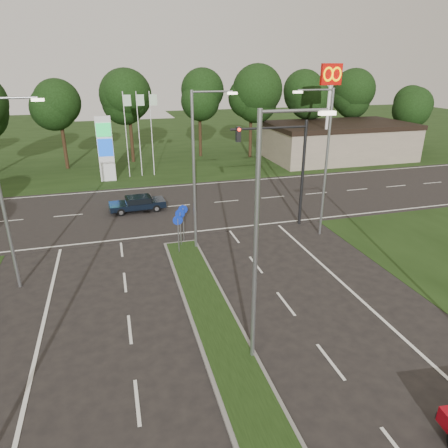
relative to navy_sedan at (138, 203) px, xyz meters
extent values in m
cube|color=black|center=(2.01, 31.32, -0.60)|extent=(160.00, 50.00, 0.02)
cube|color=black|center=(2.01, 0.32, -0.60)|extent=(160.00, 12.00, 0.02)
cube|color=slate|center=(2.01, -19.68, -0.54)|extent=(2.00, 26.00, 0.12)
cube|color=gray|center=(24.01, 12.32, 1.40)|extent=(16.00, 9.00, 4.00)
cylinder|color=gray|center=(2.81, -17.68, 3.90)|extent=(0.16, 0.16, 9.00)
cylinder|color=gray|center=(3.91, -17.68, 8.30)|extent=(2.20, 0.10, 0.10)
cube|color=#FFF2CC|center=(5.01, -17.68, 8.20)|extent=(0.50, 0.22, 0.12)
cylinder|color=gray|center=(2.81, -7.68, 3.90)|extent=(0.16, 0.16, 9.00)
cylinder|color=gray|center=(3.91, -7.68, 8.30)|extent=(2.20, 0.10, 0.10)
cube|color=#FFF2CC|center=(5.01, -7.68, 8.20)|extent=(0.50, 0.22, 0.12)
cylinder|color=gray|center=(-6.49, -9.68, 3.90)|extent=(0.16, 0.16, 9.00)
cylinder|color=gray|center=(-5.39, -9.68, 8.30)|extent=(2.20, 0.10, 0.10)
cube|color=#FFF2CC|center=(-4.29, -9.68, 8.20)|extent=(0.50, 0.22, 0.12)
cylinder|color=gray|center=(11.01, -7.68, 3.90)|extent=(0.16, 0.16, 9.00)
cylinder|color=gray|center=(9.91, -7.68, 8.30)|extent=(2.20, 0.10, 0.10)
cube|color=#FFF2CC|center=(8.81, -7.68, 8.20)|extent=(0.50, 0.22, 0.12)
cylinder|color=black|center=(10.51, -5.68, 2.90)|extent=(0.20, 0.20, 7.00)
cylinder|color=black|center=(8.01, -5.68, 6.00)|extent=(5.00, 0.14, 0.14)
cube|color=black|center=(6.01, -5.68, 5.70)|extent=(0.28, 0.28, 0.90)
sphere|color=#FF190C|center=(6.01, -5.86, 6.00)|extent=(0.20, 0.20, 0.20)
cylinder|color=gray|center=(1.71, -8.18, 0.50)|extent=(0.06, 0.06, 2.20)
cylinder|color=#0C26A5|center=(1.71, -8.18, 1.50)|extent=(0.56, 0.04, 0.56)
cylinder|color=gray|center=(2.01, -7.18, 0.50)|extent=(0.06, 0.06, 2.20)
cylinder|color=#0C26A5|center=(2.01, -7.18, 1.50)|extent=(0.56, 0.04, 0.56)
cylinder|color=gray|center=(2.31, -6.48, 0.50)|extent=(0.06, 0.06, 2.20)
cylinder|color=#0C26A5|center=(2.31, -6.48, 1.50)|extent=(0.56, 0.04, 0.56)
cube|color=silver|center=(-1.99, 9.32, 2.40)|extent=(1.40, 0.30, 6.00)
cube|color=#0CA53F|center=(-1.99, 9.14, 4.20)|extent=(1.30, 0.08, 1.20)
cube|color=#0C3FBF|center=(-1.99, 9.14, 2.60)|extent=(1.30, 0.08, 1.60)
cylinder|color=silver|center=(0.01, 10.32, 3.40)|extent=(0.08, 0.08, 8.00)
cube|color=#B2D8B2|center=(0.36, 10.32, 6.60)|extent=(0.70, 0.02, 1.00)
cylinder|color=silver|center=(1.21, 10.32, 3.40)|extent=(0.08, 0.08, 8.00)
cube|color=#B2D8B2|center=(1.56, 10.32, 6.60)|extent=(0.70, 0.02, 1.00)
cylinder|color=silver|center=(2.41, 10.32, 3.40)|extent=(0.08, 0.08, 8.00)
cube|color=#B2D8B2|center=(2.76, 10.32, 6.60)|extent=(0.70, 0.02, 1.00)
cylinder|color=silver|center=(20.01, 8.32, 4.40)|extent=(0.30, 0.30, 10.00)
cube|color=#BF0C07|center=(20.01, 8.32, 8.80)|extent=(2.20, 0.35, 2.00)
torus|color=#FFC600|center=(19.56, 8.10, 8.80)|extent=(1.06, 0.16, 1.06)
torus|color=#FFC600|center=(20.46, 8.10, 8.80)|extent=(1.06, 0.16, 1.06)
cylinder|color=black|center=(2.01, 16.32, 1.60)|extent=(0.36, 0.36, 4.40)
sphere|color=black|center=(2.01, 16.32, 5.90)|extent=(6.00, 6.00, 6.00)
sphere|color=black|center=(2.31, 16.12, 6.90)|extent=(4.80, 4.80, 4.80)
cube|color=black|center=(-0.02, 0.00, -0.09)|extent=(4.14, 1.89, 0.41)
cube|color=black|center=(0.06, 0.00, 0.30)|extent=(1.86, 1.51, 0.39)
cube|color=black|center=(0.06, 0.00, 0.50)|extent=(1.53, 1.41, 0.04)
cylinder|color=black|center=(-1.27, -0.82, -0.31)|extent=(0.58, 0.22, 0.57)
cylinder|color=black|center=(-1.36, 0.67, -0.31)|extent=(0.58, 0.22, 0.57)
cylinder|color=black|center=(1.32, -0.67, -0.31)|extent=(0.58, 0.22, 0.57)
cylinder|color=black|center=(1.23, 0.82, -0.31)|extent=(0.58, 0.22, 0.57)
camera|label=1|loc=(-1.47, -28.96, 9.54)|focal=32.00mm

